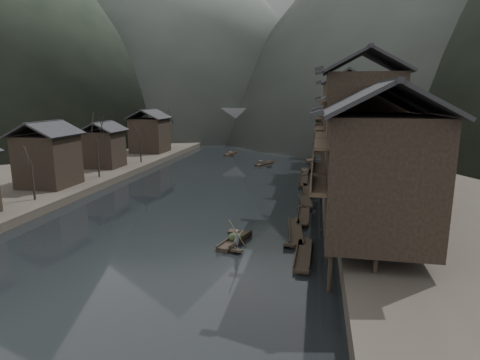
# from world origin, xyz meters

# --- Properties ---
(water) EXTENTS (300.00, 300.00, 0.00)m
(water) POSITION_xyz_m (0.00, 0.00, 0.00)
(water) COLOR black
(water) RESTS_ON ground
(right_bank) EXTENTS (40.00, 200.00, 1.80)m
(right_bank) POSITION_xyz_m (35.00, 40.00, 0.90)
(right_bank) COLOR #2D2823
(right_bank) RESTS_ON ground
(left_bank) EXTENTS (40.00, 200.00, 1.20)m
(left_bank) POSITION_xyz_m (-35.00, 40.00, 0.60)
(left_bank) COLOR #2D2823
(left_bank) RESTS_ON ground
(stilt_houses) EXTENTS (9.00, 67.60, 16.89)m
(stilt_houses) POSITION_xyz_m (17.28, 19.00, 8.94)
(stilt_houses) COLOR black
(stilt_houses) RESTS_ON ground
(left_houses) EXTENTS (8.10, 53.20, 8.73)m
(left_houses) POSITION_xyz_m (-20.50, 20.12, 5.66)
(left_houses) COLOR black
(left_houses) RESTS_ON left_bank
(bare_trees) EXTENTS (3.82, 61.33, 7.65)m
(bare_trees) POSITION_xyz_m (-17.00, 20.26, 6.41)
(bare_trees) COLOR black
(bare_trees) RESTS_ON left_bank
(moored_sampans) EXTENTS (3.00, 54.48, 0.47)m
(moored_sampans) POSITION_xyz_m (11.93, 17.68, 0.20)
(moored_sampans) COLOR black
(moored_sampans) RESTS_ON water
(midriver_boats) EXTENTS (11.40, 16.48, 0.44)m
(midriver_boats) POSITION_xyz_m (-0.26, 42.06, 0.20)
(midriver_boats) COLOR black
(midriver_boats) RESTS_ON water
(stone_bridge) EXTENTS (40.00, 6.00, 9.00)m
(stone_bridge) POSITION_xyz_m (-0.00, 72.00, 5.11)
(stone_bridge) COLOR #4C4C4F
(stone_bridge) RESTS_ON ground
(hero_sampan) EXTENTS (2.29, 5.30, 0.44)m
(hero_sampan) POSITION_xyz_m (6.49, -3.07, 0.20)
(hero_sampan) COLOR black
(hero_sampan) RESTS_ON water
(cargo_heap) EXTENTS (1.16, 1.51, 0.69)m
(cargo_heap) POSITION_xyz_m (6.42, -2.83, 0.78)
(cargo_heap) COLOR black
(cargo_heap) RESTS_ON hero_sampan
(boatman) EXTENTS (0.70, 0.60, 1.61)m
(boatman) POSITION_xyz_m (6.96, -4.84, 1.25)
(boatman) COLOR #525154
(boatman) RESTS_ON hero_sampan
(bamboo_pole) EXTENTS (1.07, 2.78, 3.51)m
(bamboo_pole) POSITION_xyz_m (7.16, -4.84, 3.81)
(bamboo_pole) COLOR #8C7A51
(bamboo_pole) RESTS_ON boatman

